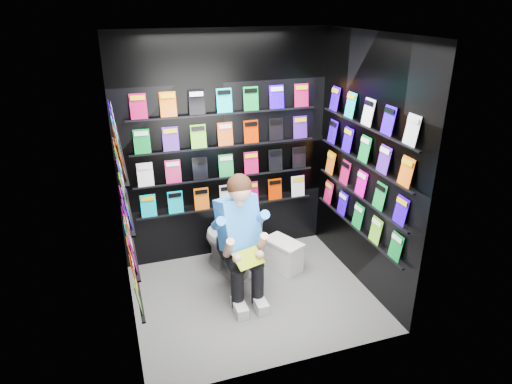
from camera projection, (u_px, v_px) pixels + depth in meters
name	position (u px, v px, depth m)	size (l,w,h in m)	color
floor	(253.00, 296.00, 4.76)	(2.40, 2.40, 0.00)	#585856
ceiling	(252.00, 34.00, 3.74)	(2.40, 2.40, 0.00)	white
wall_back	(225.00, 150.00, 5.12)	(2.40, 0.04, 2.60)	black
wall_front	(295.00, 228.00, 3.38)	(2.40, 0.04, 2.60)	black
wall_left	(120.00, 197.00, 3.90)	(0.04, 2.00, 2.60)	black
wall_right	(366.00, 167.00, 4.60)	(0.04, 2.00, 2.60)	black
comics_back	(226.00, 150.00, 5.09)	(2.10, 0.06, 1.37)	#C12A00
comics_left	(123.00, 196.00, 3.90)	(0.06, 1.70, 1.37)	#C12A00
comics_right	(363.00, 167.00, 4.59)	(0.06, 1.70, 1.37)	#C12A00
toilet	(229.00, 242.00, 5.07)	(0.42, 0.75, 0.73)	white
longbox	(283.00, 256.00, 5.20)	(0.23, 0.42, 0.32)	silver
longbox_lid	(284.00, 242.00, 5.13)	(0.25, 0.44, 0.03)	silver
reader	(238.00, 223.00, 4.58)	(0.54, 0.80, 1.47)	#2181F0
held_comic	(248.00, 258.00, 4.35)	(0.28, 0.01, 0.20)	green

